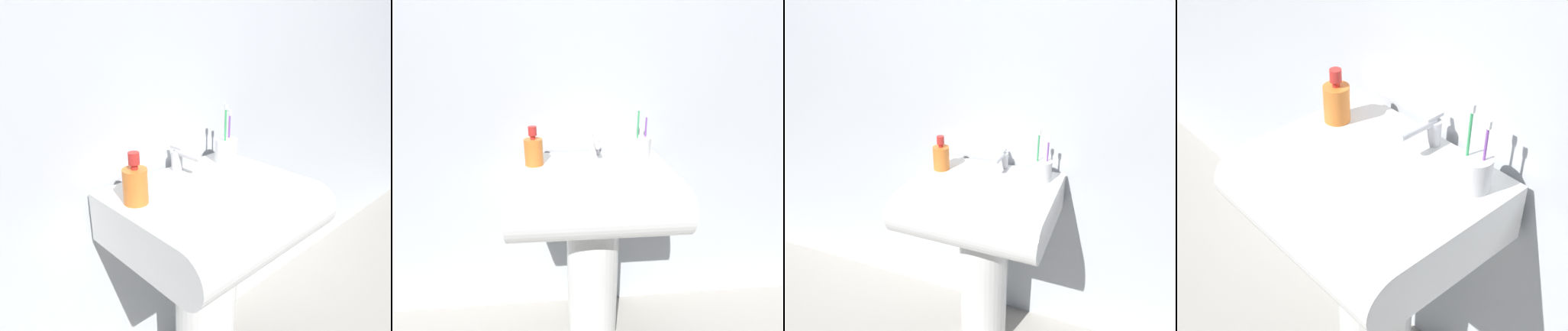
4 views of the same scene
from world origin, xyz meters
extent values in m
cube|color=silver|center=(0.00, 0.25, 1.20)|extent=(5.00, 0.05, 2.40)
cylinder|color=white|center=(0.00, 0.00, 0.34)|extent=(0.22, 0.22, 0.68)
cube|color=white|center=(0.00, 0.00, 0.76)|extent=(0.59, 0.42, 0.16)
cylinder|color=white|center=(0.00, -0.21, 0.76)|extent=(0.59, 0.16, 0.16)
cylinder|color=silver|center=(0.02, 0.17, 0.88)|extent=(0.04, 0.04, 0.07)
cylinder|color=silver|center=(0.02, 0.11, 0.91)|extent=(0.02, 0.12, 0.02)
cube|color=silver|center=(0.02, 0.17, 0.92)|extent=(0.01, 0.06, 0.01)
cylinder|color=white|center=(0.21, 0.11, 0.89)|extent=(0.08, 0.08, 0.09)
cylinder|color=#3FB266|center=(0.19, 0.10, 0.95)|extent=(0.01, 0.01, 0.18)
cube|color=white|center=(0.19, 0.10, 1.05)|extent=(0.01, 0.01, 0.02)
cylinder|color=purple|center=(0.23, 0.12, 0.94)|extent=(0.01, 0.01, 0.15)
cube|color=white|center=(0.23, 0.12, 1.02)|extent=(0.01, 0.01, 0.02)
cylinder|color=orange|center=(-0.23, 0.06, 0.90)|extent=(0.07, 0.07, 0.10)
cylinder|color=red|center=(-0.23, 0.06, 0.96)|extent=(0.02, 0.02, 0.01)
cylinder|color=red|center=(-0.23, 0.06, 0.98)|extent=(0.03, 0.03, 0.03)
camera|label=1|loc=(-0.77, -0.77, 1.34)|focal=35.00mm
camera|label=2|loc=(-0.11, -1.08, 1.25)|focal=28.00mm
camera|label=3|loc=(0.50, -1.30, 1.54)|focal=35.00mm
camera|label=4|loc=(0.87, -0.78, 1.71)|focal=55.00mm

